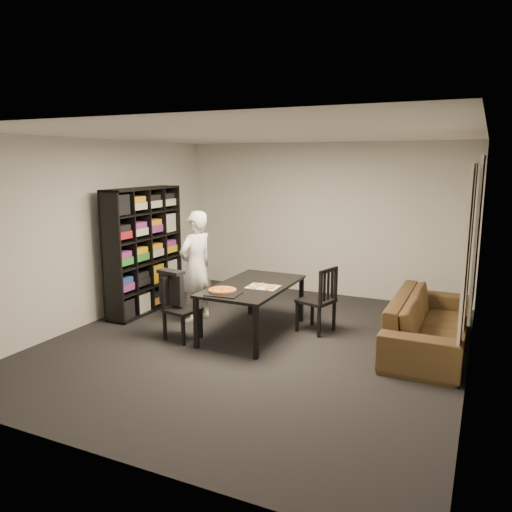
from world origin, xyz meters
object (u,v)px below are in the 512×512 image
at_px(dining_table, 253,289).
at_px(person, 196,267).
at_px(sofa, 429,322).
at_px(chair_left, 178,303).
at_px(chair_right, 321,296).
at_px(pepperoni_pizza, 222,290).
at_px(baking_tray, 224,294).
at_px(bookshelf, 144,250).

height_order(dining_table, person, person).
bearing_deg(sofa, chair_left, 108.97).
bearing_deg(dining_table, sofa, 12.22).
xyz_separation_m(chair_right, person, (-1.79, -0.27, 0.29)).
bearing_deg(chair_right, sofa, 108.29).
xyz_separation_m(dining_table, chair_right, (0.82, 0.43, -0.11)).
height_order(chair_left, sofa, chair_left).
bearing_deg(pepperoni_pizza, dining_table, 70.67).
xyz_separation_m(dining_table, chair_left, (-0.82, -0.56, -0.15)).
distance_m(dining_table, person, 1.00).
distance_m(chair_left, sofa, 3.19).
relative_size(chair_left, baking_tray, 2.08).
relative_size(person, baking_tray, 4.02).
bearing_deg(chair_left, sofa, -60.34).
bearing_deg(sofa, baking_tray, 114.75).
distance_m(baking_tray, pepperoni_pizza, 0.10).
height_order(chair_left, person, person).
relative_size(baking_tray, sofa, 0.18).
xyz_separation_m(bookshelf, chair_left, (1.16, -0.83, -0.48)).
height_order(chair_right, sofa, chair_right).
relative_size(bookshelf, pepperoni_pizza, 5.43).
xyz_separation_m(chair_left, pepperoni_pizza, (0.64, 0.05, 0.23)).
height_order(dining_table, baking_tray, baking_tray).
bearing_deg(dining_table, baking_tray, -101.24).
bearing_deg(sofa, person, 95.72).
relative_size(bookshelf, baking_tray, 4.75).
xyz_separation_m(chair_right, pepperoni_pizza, (-1.00, -0.94, 0.19)).
distance_m(bookshelf, baking_tray, 2.06).
bearing_deg(bookshelf, chair_right, 3.19).
bearing_deg(baking_tray, chair_left, 177.32).
height_order(dining_table, chair_right, chair_right).
bearing_deg(bookshelf, person, -6.62).
xyz_separation_m(bookshelf, baking_tray, (1.85, -0.87, -0.26)).
bearing_deg(pepperoni_pizza, sofa, 22.52).
distance_m(chair_left, chair_right, 1.91).
bearing_deg(bookshelf, baking_tray, -25.06).
bearing_deg(person, pepperoni_pizza, 64.33).
bearing_deg(pepperoni_pizza, baking_tray, -53.34).
xyz_separation_m(chair_left, chair_right, (1.63, 0.99, 0.04)).
distance_m(dining_table, pepperoni_pizza, 0.55).
distance_m(dining_table, sofa, 2.27).
distance_m(person, baking_tray, 1.15).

